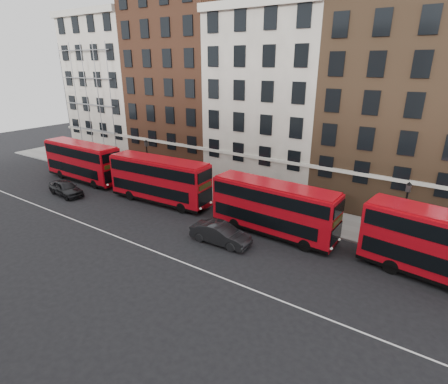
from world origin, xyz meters
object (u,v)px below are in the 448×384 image
Objects in this scene: bus_a at (82,161)px; car_front at (220,234)px; car_rear at (66,188)px; bus_b at (159,179)px; bus_c at (273,207)px.

bus_a is 22.97m from car_front.
car_rear is at bearing -56.02° from bus_a.
bus_b is 1.04× the size of bus_c.
bus_a is 12.59m from bus_b.
car_rear is at bearing 89.07° from car_front.
bus_b is at bearing 67.22° from car_front.
car_rear is at bearing -160.27° from bus_b.
bus_c is (12.67, 0.00, -0.09)m from bus_b.
bus_c is 2.25× the size of car_rear.
bus_b reaches higher than bus_c.
car_front is at bearing -23.96° from bus_b.
car_front is at bearing -123.59° from bus_c.
bus_a is 2.24× the size of car_front.
bus_b is 12.67m from bus_c.
bus_b is (12.59, -0.00, -0.00)m from bus_a.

